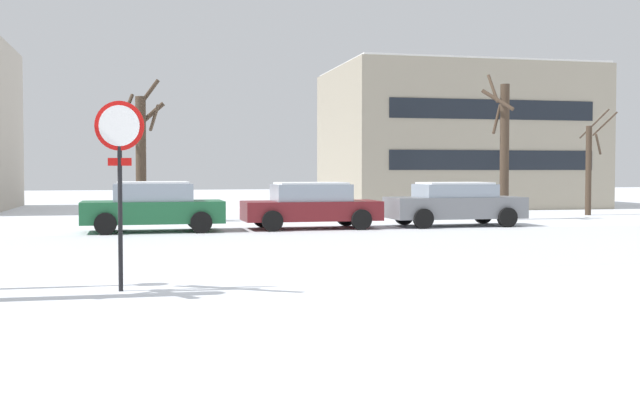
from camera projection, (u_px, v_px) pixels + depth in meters
name	position (u px, v px, depth m)	size (l,w,h in m)	color
ground_plane	(213.00, 270.00, 14.53)	(120.00, 120.00, 0.00)	white
road_surface	(199.00, 250.00, 18.20)	(80.00, 9.53, 0.00)	silver
stop_sign	(120.00, 158.00, 11.90)	(0.75, 0.17, 2.91)	black
parked_car_green	(153.00, 206.00, 23.48)	(4.20, 2.11, 1.51)	#1E6038
parked_car_maroon	(311.00, 205.00, 24.71)	(4.33, 2.05, 1.47)	maroon
parked_car_gray	(455.00, 203.00, 25.87)	(4.49, 2.07, 1.45)	slate
tree_far_left	(590.00, 167.00, 32.12)	(1.01, 1.60, 4.39)	#423326
tree_far_right	(504.00, 147.00, 29.19)	(1.11, 1.49, 5.48)	#423326
tree_far_mid	(141.00, 150.00, 27.66)	(1.74, 1.51, 5.11)	#423326
building_far_right	(455.00, 138.00, 39.97)	(12.52, 8.99, 7.03)	#9E937F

